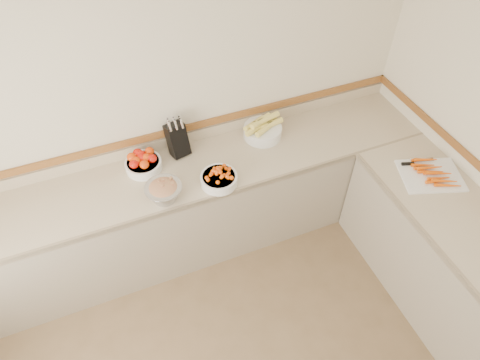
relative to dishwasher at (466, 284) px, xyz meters
name	(u,v)px	position (x,y,z in m)	size (l,w,h in m)	color
back_wall	(163,106)	(-1.69, 1.75, 0.87)	(4.00, 4.00, 0.00)	beige
counter_back	(187,210)	(-1.69, 1.43, 0.02)	(4.00, 0.65, 1.08)	#C5B18F
dishwasher	(466,284)	(0.00, 0.00, 0.00)	(0.63, 0.60, 0.84)	white
knife_block	(177,139)	(-1.65, 1.65, 0.61)	(0.18, 0.20, 0.35)	black
tomato_bowl	(143,162)	(-1.95, 1.58, 0.53)	(0.28, 0.28, 0.14)	white
cherry_tomato_bowl	(219,178)	(-1.46, 1.22, 0.52)	(0.28, 0.28, 0.15)	white
corn_bowl	(263,129)	(-0.95, 1.58, 0.54)	(0.35, 0.32, 0.19)	white
rhubarb_bowl	(164,191)	(-1.88, 1.22, 0.55)	(0.27, 0.27, 0.15)	#B2B2BA
cutting_board	(431,174)	(0.04, 0.69, 0.49)	(0.54, 0.47, 0.06)	white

